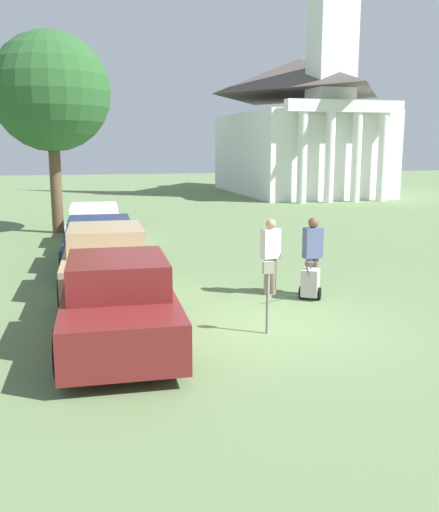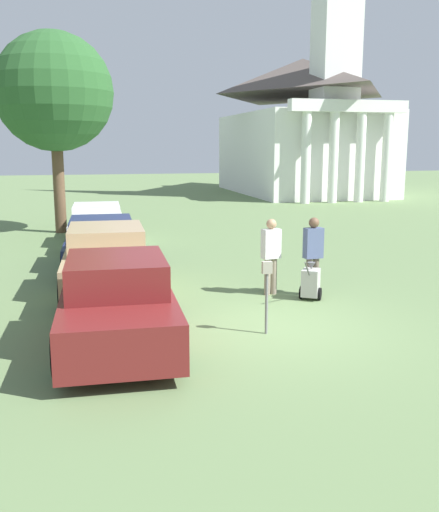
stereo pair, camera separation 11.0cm
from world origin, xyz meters
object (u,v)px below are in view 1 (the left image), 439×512
at_px(parked_car_navy, 100,243).
at_px(parked_car_white, 95,225).
at_px(person_worker, 270,252).
at_px(parking_meter, 268,283).
at_px(person_supervisor, 313,251).
at_px(equipment_cart, 310,282).
at_px(parked_car_maroon, 118,302).
at_px(church, 301,112).
at_px(parked_car_tan, 106,261).

distance_m(parked_car_navy, parked_car_white, 3.96).
relative_size(parked_car_white, person_worker, 3.00).
xyz_separation_m(parking_meter, person_supervisor, (1.87, 2.33, 0.09)).
bearing_deg(parking_meter, parked_car_white, 103.73).
xyz_separation_m(parked_car_navy, parked_car_white, (0.00, 3.96, -0.00)).
bearing_deg(person_supervisor, parked_car_white, -67.88).
relative_size(parked_car_white, person_supervisor, 2.92).
bearing_deg(equipment_cart, parked_car_maroon, -124.92).
relative_size(parked_car_maroon, person_supervisor, 2.65).
xyz_separation_m(parked_car_navy, equipment_cart, (4.35, -4.87, -0.27)).
distance_m(parked_car_navy, equipment_cart, 6.53).
bearing_deg(person_worker, church, -125.94).
height_order(parked_car_white, parking_meter, parked_car_white).
relative_size(parked_car_tan, church, 0.20).
distance_m(parked_car_tan, parked_car_white, 7.03).
bearing_deg(parked_car_tan, parked_car_navy, 92.25).
bearing_deg(person_worker, equipment_cart, 126.94).
xyz_separation_m(parked_car_maroon, equipment_cart, (4.35, 1.78, -0.32)).
relative_size(parked_car_navy, person_supervisor, 2.97).
bearing_deg(parked_car_maroon, parked_car_white, 92.25).
xyz_separation_m(parked_car_maroon, parked_car_white, (0.00, 10.60, -0.06)).
relative_size(parked_car_navy, parking_meter, 3.96).
relative_size(parked_car_tan, parked_car_white, 0.95).
bearing_deg(equipment_cart, church, 101.28).
xyz_separation_m(parked_car_white, equipment_cart, (4.35, -8.82, -0.27)).
distance_m(parked_car_white, person_supervisor, 9.64).
height_order(parked_car_maroon, person_worker, person_worker).
height_order(parked_car_maroon, parking_meter, parked_car_maroon).
distance_m(parked_car_maroon, parked_car_navy, 6.64).
bearing_deg(equipment_cart, parked_car_tan, -169.54).
xyz_separation_m(parked_car_maroon, person_worker, (3.62, 2.40, 0.29)).
bearing_deg(parked_car_white, church, 52.66).
relative_size(person_worker, church, 0.07).
distance_m(parked_car_navy, parking_meter, 7.37).
distance_m(person_worker, person_supervisor, 0.95).
distance_m(person_worker, church, 29.11).
bearing_deg(person_worker, parked_car_navy, -62.08).
bearing_deg(parked_car_white, parking_meter, -74.02).
relative_size(parked_car_white, church, 0.21).
bearing_deg(person_worker, person_supervisor, 149.02).
relative_size(equipment_cart, church, 0.04).
xyz_separation_m(parking_meter, church, (12.38, 29.00, 4.73)).
distance_m(person_supervisor, church, 29.04).
distance_m(parking_meter, person_supervisor, 2.99).
distance_m(parked_car_maroon, person_worker, 4.35).
bearing_deg(parking_meter, parked_car_navy, 111.05).
xyz_separation_m(parked_car_white, church, (15.03, 18.17, 5.02)).
bearing_deg(person_supervisor, parked_car_maroon, 19.02).
relative_size(parked_car_navy, parked_car_white, 1.01).
xyz_separation_m(equipment_cart, church, (10.68, 27.00, 5.28)).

